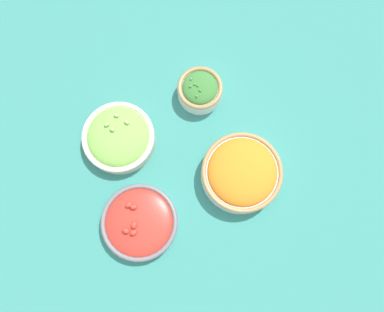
% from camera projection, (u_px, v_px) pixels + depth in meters
% --- Properties ---
extents(ground_plane, '(3.00, 3.00, 0.00)m').
position_uv_depth(ground_plane, '(192.00, 158.00, 0.97)').
color(ground_plane, '#337F75').
extents(bowl_lettuce, '(0.18, 0.18, 0.07)m').
position_uv_depth(bowl_lettuce, '(119.00, 137.00, 0.95)').
color(bowl_lettuce, beige).
rests_on(bowl_lettuce, ground_plane).
extents(bowl_carrots, '(0.20, 0.20, 0.08)m').
position_uv_depth(bowl_carrots, '(242.00, 173.00, 0.92)').
color(bowl_carrots, white).
rests_on(bowl_carrots, ground_plane).
extents(bowl_broccoli, '(0.12, 0.12, 0.07)m').
position_uv_depth(bowl_broccoli, '(200.00, 90.00, 0.97)').
color(bowl_broccoli, silver).
rests_on(bowl_broccoli, ground_plane).
extents(bowl_cherry_tomatoes, '(0.19, 0.19, 0.06)m').
position_uv_depth(bowl_cherry_tomatoes, '(140.00, 222.00, 0.92)').
color(bowl_cherry_tomatoes, '#B2C1CC').
rests_on(bowl_cherry_tomatoes, ground_plane).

